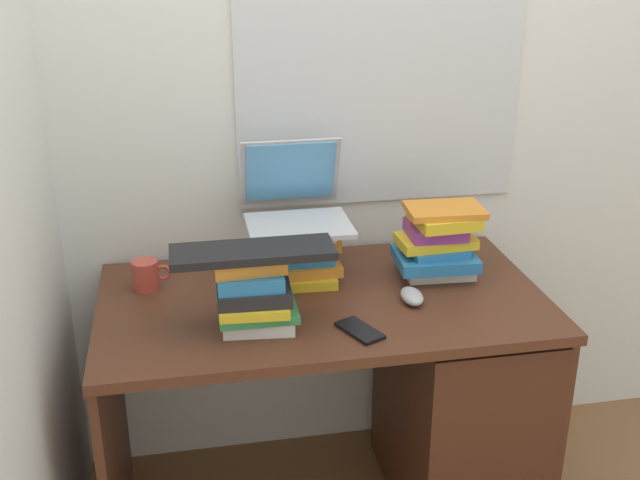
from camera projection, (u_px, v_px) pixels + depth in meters
wall_back at (299, 78)px, 2.36m from camera, size 6.00×0.06×2.60m
wall_left at (8, 119)px, 1.87m from camera, size 0.05×6.00×2.60m
desk at (425, 392)px, 2.37m from camera, size 1.26×0.70×0.75m
book_stack_tall at (301, 255)px, 2.29m from camera, size 0.24×0.19×0.16m
book_stack_keyboard_riser at (254, 293)px, 2.02m from camera, size 0.22×0.20×0.20m
book_stack_side at (438, 242)px, 2.31m from camera, size 0.26×0.20×0.22m
laptop at (295, 203)px, 2.30m from camera, size 0.30×0.31×0.23m
keyboard at (253, 252)px, 1.98m from camera, size 0.42×0.14×0.02m
computer_mouse at (412, 296)px, 2.18m from camera, size 0.06×0.10×0.04m
mug at (146, 275)px, 2.24m from camera, size 0.11×0.08×0.09m
cell_phone at (360, 330)px, 2.02m from camera, size 0.12×0.15×0.01m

